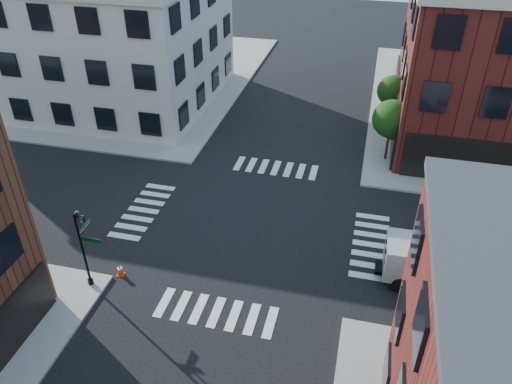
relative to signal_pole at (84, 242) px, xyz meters
name	(u,v)px	position (x,y,z in m)	size (l,w,h in m)	color
ground	(252,227)	(6.72, 6.68, -2.86)	(120.00, 120.00, 0.00)	black
sidewalk_nw	(103,73)	(-14.28, 27.68, -2.78)	(30.00, 30.00, 0.15)	gray
building_nw	(86,35)	(-12.28, 22.68, 2.64)	(22.00, 16.00, 11.00)	beige
tree_near	(392,121)	(14.28, 16.65, 0.30)	(2.69, 2.69, 4.49)	black
tree_far	(393,92)	(14.28, 22.65, 0.02)	(2.43, 2.43, 4.07)	black
signal_pole	(84,242)	(0.00, 0.00, 0.00)	(1.29, 1.24, 4.60)	black
box_truck	(465,261)	(18.23, 4.33, -1.09)	(7.57, 2.43, 3.40)	silver
traffic_cone	(120,270)	(1.02, 0.98, -2.53)	(0.40, 0.40, 0.69)	#FC320B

